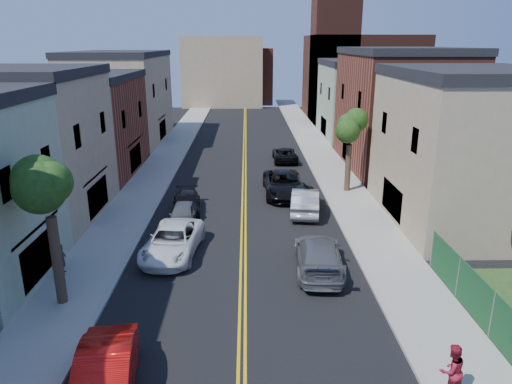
{
  "coord_description": "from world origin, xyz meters",
  "views": [
    {
      "loc": [
        0.23,
        -4.4,
        11.01
      ],
      "look_at": [
        0.79,
        23.88,
        2.0
      ],
      "focal_mm": 33.04,
      "sensor_mm": 36.0,
      "label": 1
    }
  ],
  "objects": [
    {
      "name": "white_pickup",
      "position": [
        -3.8,
        19.04,
        0.79
      ],
      "size": [
        3.19,
        5.93,
        1.58
      ],
      "primitive_type": "imported",
      "rotation": [
        0.0,
        0.0,
        -0.1
      ],
      "color": "silver",
      "rests_on": "ground"
    },
    {
      "name": "backdrop_left",
      "position": [
        -4.0,
        82.0,
        6.0
      ],
      "size": [
        14.0,
        8.0,
        12.0
      ],
      "primitive_type": "cube",
      "color": "#998466",
      "rests_on": "ground"
    },
    {
      "name": "tree_left_mid",
      "position": [
        -7.88,
        14.01,
        6.58
      ],
      "size": [
        5.2,
        5.2,
        9.29
      ],
      "color": "#36271B",
      "rests_on": "sidewalk_left"
    },
    {
      "name": "bldg_left_tan_far",
      "position": [
        -14.0,
        50.0,
        4.75
      ],
      "size": [
        9.0,
        16.0,
        9.5
      ],
      "primitive_type": "cube",
      "color": "#998466",
      "rests_on": "ground"
    },
    {
      "name": "pedestrian_left",
      "position": [
        -8.84,
        16.69,
        0.92
      ],
      "size": [
        0.46,
        0.62,
        1.53
      ],
      "primitive_type": "imported",
      "rotation": [
        0.0,
        0.0,
        1.75
      ],
      "color": "#23232A",
      "rests_on": "sidewalk_left"
    },
    {
      "name": "bldg_left_tan_near",
      "position": [
        -14.0,
        25.0,
        4.5
      ],
      "size": [
        9.0,
        10.0,
        9.0
      ],
      "primitive_type": "cube",
      "color": "#998466",
      "rests_on": "ground"
    },
    {
      "name": "backdrop_center",
      "position": [
        0.0,
        86.0,
        5.0
      ],
      "size": [
        10.0,
        8.0,
        10.0
      ],
      "primitive_type": "cube",
      "color": "brown",
      "rests_on": "ground"
    },
    {
      "name": "grey_car_left",
      "position": [
        -3.8,
        23.46,
        0.69
      ],
      "size": [
        1.69,
        4.09,
        1.39
      ],
      "primitive_type": "imported",
      "rotation": [
        0.0,
        0.0,
        -0.01
      ],
      "color": "#4F5055",
      "rests_on": "ground"
    },
    {
      "name": "grey_car_right",
      "position": [
        3.8,
        17.06,
        0.82
      ],
      "size": [
        2.71,
        5.83,
        1.65
      ],
      "primitive_type": "imported",
      "rotation": [
        0.0,
        0.0,
        3.07
      ],
      "color": "#585A60",
      "rests_on": "ground"
    },
    {
      "name": "black_suv_lane",
      "position": [
        3.0,
        29.33,
        0.87
      ],
      "size": [
        3.05,
        6.32,
        1.74
      ],
      "primitive_type": "imported",
      "rotation": [
        0.0,
        0.0,
        0.03
      ],
      "color": "black",
      "rests_on": "ground"
    },
    {
      "name": "sidewalk_right",
      "position": [
        7.9,
        40.0,
        0.07
      ],
      "size": [
        3.2,
        100.0,
        0.15
      ],
      "primitive_type": "cube",
      "color": "gray",
      "rests_on": "ground"
    },
    {
      "name": "black_car_left",
      "position": [
        -3.87,
        25.75,
        0.65
      ],
      "size": [
        2.23,
        4.62,
        1.3
      ],
      "primitive_type": "imported",
      "rotation": [
        0.0,
        0.0,
        0.1
      ],
      "color": "black",
      "rests_on": "ground"
    },
    {
      "name": "bldg_right_palegrn",
      "position": [
        14.0,
        52.0,
        4.25
      ],
      "size": [
        9.0,
        12.0,
        8.5
      ],
      "primitive_type": "cube",
      "color": "gray",
      "rests_on": "ground"
    },
    {
      "name": "bldg_right_tan",
      "position": [
        14.0,
        24.0,
        4.5
      ],
      "size": [
        9.0,
        12.0,
        9.0
      ],
      "primitive_type": "cube",
      "color": "#998466",
      "rests_on": "ground"
    },
    {
      "name": "curb_left",
      "position": [
        -6.15,
        40.0,
        0.07
      ],
      "size": [
        0.3,
        100.0,
        0.15
      ],
      "primitive_type": "cube",
      "color": "gray",
      "rests_on": "ground"
    },
    {
      "name": "bldg_right_brick",
      "position": [
        14.0,
        38.0,
        5.0
      ],
      "size": [
        9.0,
        14.0,
        10.0
      ],
      "primitive_type": "cube",
      "color": "brown",
      "rests_on": "ground"
    },
    {
      "name": "pedestrian_right",
      "position": [
        6.7,
        8.0,
        1.07
      ],
      "size": [
        1.04,
        0.9,
        1.83
      ],
      "primitive_type": "imported",
      "rotation": [
        0.0,
        0.0,
        3.4
      ],
      "color": "maroon",
      "rests_on": "sidewalk_right"
    },
    {
      "name": "silver_car_right",
      "position": [
        4.14,
        25.48,
        0.84
      ],
      "size": [
        2.44,
        5.32,
        1.69
      ],
      "primitive_type": "imported",
      "rotation": [
        0.0,
        0.0,
        3.01
      ],
      "color": "#A0A2A7",
      "rests_on": "ground"
    },
    {
      "name": "sidewalk_left",
      "position": [
        -7.9,
        40.0,
        0.07
      ],
      "size": [
        3.2,
        100.0,
        0.15
      ],
      "primitive_type": "cube",
      "color": "gray",
      "rests_on": "ground"
    },
    {
      "name": "bldg_left_brick",
      "position": [
        -14.0,
        36.0,
        4.0
      ],
      "size": [
        9.0,
        12.0,
        8.0
      ],
      "primitive_type": "cube",
      "color": "brown",
      "rests_on": "ground"
    },
    {
      "name": "tree_right_far",
      "position": [
        7.92,
        30.01,
        5.76
      ],
      "size": [
        4.4,
        4.4,
        8.03
      ],
      "color": "#36271B",
      "rests_on": "sidewalk_right"
    },
    {
      "name": "red_sedan",
      "position": [
        -4.35,
        8.14,
        0.83
      ],
      "size": [
        2.42,
        5.23,
        1.66
      ],
      "primitive_type": "imported",
      "rotation": [
        0.0,
        0.0,
        0.14
      ],
      "color": "red",
      "rests_on": "ground"
    },
    {
      "name": "church",
      "position": [
        16.33,
        67.07,
        7.24
      ],
      "size": [
        16.2,
        14.2,
        22.6
      ],
      "color": "#4C2319",
      "rests_on": "ground"
    },
    {
      "name": "curb_right",
      "position": [
        6.15,
        40.0,
        0.07
      ],
      "size": [
        0.3,
        100.0,
        0.15
      ],
      "primitive_type": "cube",
      "color": "gray",
      "rests_on": "ground"
    },
    {
      "name": "black_car_right",
      "position": [
        4.24,
        26.96,
        0.78
      ],
      "size": [
        2.26,
        4.72,
        1.55
      ],
      "primitive_type": "imported",
      "rotation": [
        0.0,
        0.0,
        3.05
      ],
      "color": "black",
      "rests_on": "ground"
    },
    {
      "name": "dark_car_right_far",
      "position": [
        3.91,
        39.99,
        0.67
      ],
      "size": [
        2.25,
        4.85,
        1.34
      ],
      "primitive_type": "imported",
      "rotation": [
        0.0,
        0.0,
        3.15
      ],
      "color": "black",
      "rests_on": "ground"
    }
  ]
}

